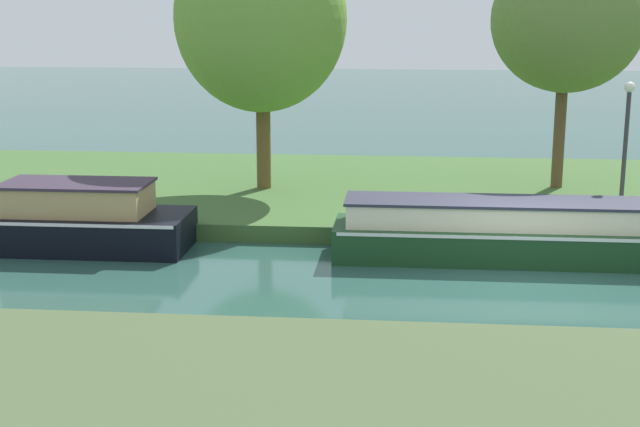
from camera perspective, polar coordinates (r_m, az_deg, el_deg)
The scene contains 7 objects.
ground_plane at distance 18.31m, azimuth 12.68°, elevation -3.86°, with size 120.00×120.00×0.00m, color #2A5147.
riverbank_far at distance 25.02m, azimuth 10.76°, elevation 1.21°, with size 72.00×10.00×0.40m, color #3D612E.
forest_barge at distance 19.46m, azimuth 15.28°, elevation -1.29°, with size 10.24×1.77×1.27m.
black_narrowboat at distance 20.45m, azimuth -15.28°, elevation -0.44°, with size 5.08×1.99×1.49m.
willow_tree_left at distance 23.77m, azimuth -3.81°, elevation 12.23°, with size 4.50×3.80×6.95m.
willow_tree_centre at distance 24.71m, azimuth 15.43°, elevation 11.76°, with size 3.95×4.14×6.38m.
lamp_post at distance 21.59m, azimuth 18.85°, elevation 4.75°, with size 0.24×0.24×3.17m.
Camera 1 is at (-2.39, -17.39, 5.21)m, focal length 50.44 mm.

